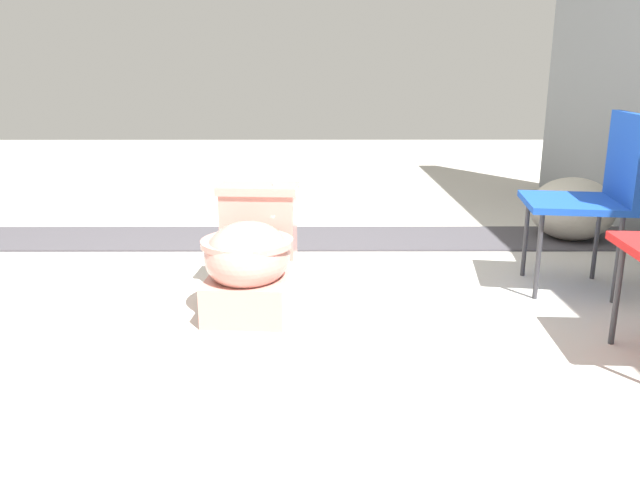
% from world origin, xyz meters
% --- Properties ---
extents(ground_plane, '(14.00, 14.00, 0.00)m').
position_xyz_m(ground_plane, '(0.00, 0.00, 0.00)').
color(ground_plane, '#B7B2A8').
extents(gravel_strip, '(0.56, 8.00, 0.01)m').
position_xyz_m(gravel_strip, '(-1.18, 0.50, 0.01)').
color(gravel_strip, '#423F44').
rests_on(gravel_strip, ground).
extents(toilet, '(0.66, 0.42, 0.52)m').
position_xyz_m(toilet, '(-0.05, 0.03, 0.22)').
color(toilet, tan).
rests_on(toilet, ground).
extents(folding_chair_left, '(0.50, 0.50, 0.83)m').
position_xyz_m(folding_chair_left, '(-0.26, 1.61, 0.51)').
color(folding_chair_left, '#1947B2').
rests_on(folding_chair_left, ground).
extents(boulder_near, '(0.71, 0.72, 0.39)m').
position_xyz_m(boulder_near, '(-1.18, 1.89, 0.19)').
color(boulder_near, '#ADA899').
rests_on(boulder_near, ground).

